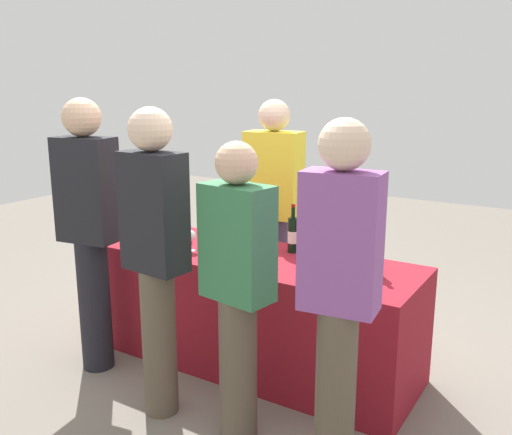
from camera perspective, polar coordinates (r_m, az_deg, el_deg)
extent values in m
plane|color=slate|center=(3.90, 0.00, -14.48)|extent=(12.00, 12.00, 0.00)
cube|color=maroon|center=(3.74, 0.00, -9.38)|extent=(2.11, 0.72, 0.75)
cylinder|color=black|center=(4.20, -8.69, -0.13)|extent=(0.08, 0.08, 0.20)
cylinder|color=black|center=(4.17, -8.76, 1.71)|extent=(0.03, 0.03, 0.07)
cylinder|color=black|center=(4.16, -8.78, 2.31)|extent=(0.03, 0.03, 0.02)
cylinder|color=silver|center=(4.20, -8.69, -0.26)|extent=(0.08, 0.08, 0.07)
cylinder|color=black|center=(4.03, -7.26, -0.61)|extent=(0.08, 0.08, 0.20)
cylinder|color=black|center=(4.00, -7.32, 1.36)|extent=(0.03, 0.03, 0.08)
cylinder|color=black|center=(3.99, -7.34, 2.02)|extent=(0.03, 0.03, 0.02)
cylinder|color=silver|center=(4.03, -7.26, -0.75)|extent=(0.08, 0.08, 0.07)
cylinder|color=black|center=(3.84, -1.96, -1.12)|extent=(0.07, 0.07, 0.21)
cylinder|color=black|center=(3.81, -1.98, 1.03)|extent=(0.02, 0.02, 0.08)
cylinder|color=black|center=(3.80, -1.98, 1.74)|extent=(0.03, 0.03, 0.02)
cylinder|color=silver|center=(3.85, -1.96, -1.28)|extent=(0.07, 0.07, 0.07)
cylinder|color=black|center=(3.66, 3.75, -1.79)|extent=(0.07, 0.07, 0.23)
cylinder|color=black|center=(3.62, 3.78, 0.51)|extent=(0.03, 0.03, 0.07)
cylinder|color=maroon|center=(3.61, 3.79, 1.20)|extent=(0.03, 0.03, 0.02)
cylinder|color=silver|center=(3.66, 3.74, -1.97)|extent=(0.07, 0.07, 0.08)
cylinder|color=black|center=(3.59, 5.79, -2.25)|extent=(0.08, 0.08, 0.21)
cylinder|color=black|center=(3.55, 5.85, 0.05)|extent=(0.03, 0.03, 0.08)
cylinder|color=gold|center=(3.54, 5.87, 0.82)|extent=(0.03, 0.03, 0.02)
cylinder|color=silver|center=(3.59, 5.79, -2.41)|extent=(0.08, 0.08, 0.07)
cylinder|color=black|center=(3.34, 11.54, -3.54)|extent=(0.08, 0.08, 0.23)
cylinder|color=black|center=(3.30, 11.67, -1.01)|extent=(0.03, 0.03, 0.08)
cylinder|color=gold|center=(3.29, 11.70, -0.22)|extent=(0.03, 0.03, 0.02)
cylinder|color=silver|center=(3.34, 11.53, -3.72)|extent=(0.08, 0.08, 0.08)
cylinder|color=silver|center=(3.73, -6.62, -3.35)|extent=(0.06, 0.06, 0.00)
cylinder|color=silver|center=(3.72, -6.63, -2.82)|extent=(0.01, 0.01, 0.07)
sphere|color=silver|center=(3.70, -6.66, -1.83)|extent=(0.07, 0.07, 0.07)
cylinder|color=silver|center=(3.61, -3.60, -3.83)|extent=(0.06, 0.06, 0.00)
cylinder|color=silver|center=(3.60, -3.61, -3.26)|extent=(0.01, 0.01, 0.07)
sphere|color=silver|center=(3.58, -3.63, -2.29)|extent=(0.06, 0.06, 0.06)
cylinder|color=silver|center=(3.58, -1.73, -3.95)|extent=(0.06, 0.06, 0.00)
cylinder|color=silver|center=(3.57, -1.74, -3.34)|extent=(0.01, 0.01, 0.08)
sphere|color=silver|center=(3.55, -1.74, -2.32)|extent=(0.06, 0.06, 0.06)
sphere|color=#590C19|center=(3.56, -1.74, -2.49)|extent=(0.04, 0.04, 0.04)
cylinder|color=silver|center=(3.47, -0.20, -4.53)|extent=(0.06, 0.06, 0.00)
cylinder|color=silver|center=(3.46, -0.20, -3.94)|extent=(0.01, 0.01, 0.07)
sphere|color=silver|center=(3.44, -0.21, -2.91)|extent=(0.07, 0.07, 0.07)
cylinder|color=silver|center=(3.37, 5.01, -5.14)|extent=(0.06, 0.06, 0.00)
cylinder|color=silver|center=(3.36, 5.02, -4.56)|extent=(0.01, 0.01, 0.07)
sphere|color=silver|center=(3.34, 5.05, -3.54)|extent=(0.06, 0.06, 0.06)
cylinder|color=#3F3351|center=(4.34, 1.74, -5.38)|extent=(0.22, 0.22, 0.85)
cube|color=yellow|center=(4.16, 1.81, 4.33)|extent=(0.43, 0.26, 0.64)
sphere|color=beige|center=(4.12, 1.85, 10.28)|extent=(0.23, 0.23, 0.23)
cylinder|color=black|center=(3.82, -15.97, -8.47)|extent=(0.20, 0.20, 0.86)
cube|color=black|center=(3.62, -16.74, 2.70)|extent=(0.39, 0.25, 0.65)
sphere|color=#D8AD8C|center=(3.57, -17.21, 9.65)|extent=(0.23, 0.23, 0.23)
cylinder|color=brown|center=(3.25, -9.74, -12.27)|extent=(0.19, 0.19, 0.85)
cube|color=black|center=(3.01, -10.29, 0.54)|extent=(0.36, 0.22, 0.63)
sphere|color=beige|center=(2.95, -10.64, 8.76)|extent=(0.23, 0.23, 0.23)
cylinder|color=brown|center=(3.03, -1.82, -14.94)|extent=(0.20, 0.20, 0.77)
cube|color=#337247|center=(2.77, -1.92, -2.55)|extent=(0.39, 0.25, 0.58)
sphere|color=#D8AD8C|center=(2.69, -1.99, 5.54)|extent=(0.21, 0.21, 0.21)
cylinder|color=brown|center=(2.78, 8.03, -17.12)|extent=(0.19, 0.19, 0.83)
cube|color=#8C4C99|center=(2.49, 8.57, -2.48)|extent=(0.36, 0.23, 0.63)
sphere|color=beige|center=(2.41, 8.93, 7.31)|extent=(0.23, 0.23, 0.23)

